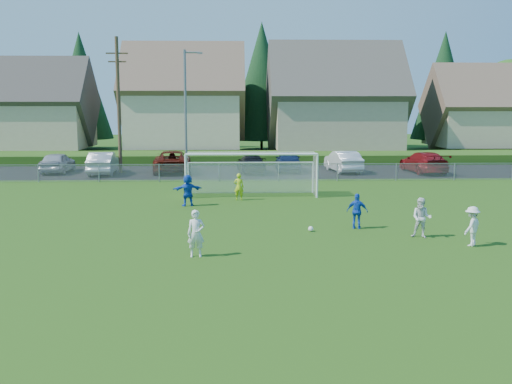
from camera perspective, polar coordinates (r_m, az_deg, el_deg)
ground at (r=18.72m, az=0.85°, el=-7.94°), size 160.00×160.00×0.00m
asphalt_lot at (r=45.74m, az=-0.84°, el=1.94°), size 60.00×60.00×0.00m
grass_embankment at (r=53.15m, az=-1.00°, el=3.31°), size 70.00×6.00×0.80m
soccer_ball at (r=24.91m, az=5.24°, el=-3.52°), size 0.22×0.22×0.22m
player_white_a at (r=20.79m, az=-5.73°, el=-3.96°), size 0.62×0.42×1.64m
player_white_b at (r=24.45m, az=15.49°, el=-2.39°), size 0.95×0.86×1.59m
player_white_c at (r=23.66m, az=19.88°, el=-3.08°), size 1.08×1.07×1.49m
player_blue_a at (r=25.60m, az=9.62°, el=-1.82°), size 0.95×0.60×1.50m
player_blue_b at (r=30.93m, az=-6.52°, el=0.17°), size 1.58×0.82×1.63m
goalkeeper at (r=32.55m, az=-1.64°, el=0.50°), size 0.58×0.41×1.47m
car_a at (r=47.58m, az=-18.39°, el=2.69°), size 1.85×4.55×1.55m
car_b at (r=45.60m, az=-14.38°, el=2.68°), size 2.09×5.09×1.64m
car_c at (r=45.86m, az=-7.96°, el=2.91°), size 3.21×6.14×1.65m
car_d at (r=45.03m, az=-0.45°, el=2.70°), size 2.24×4.81×1.36m
car_e at (r=46.01m, az=3.09°, el=2.96°), size 2.03×4.74×1.59m
car_f at (r=46.06m, az=8.30°, el=2.90°), size 2.31×5.07×1.61m
car_g at (r=46.87m, az=15.68°, el=2.75°), size 2.66×5.60×1.58m
soccer_goal at (r=34.18m, az=-0.47°, el=2.40°), size 7.42×1.90×2.50m
chainlink_fence at (r=40.20m, az=-0.69°, el=1.91°), size 52.06×0.06×1.20m
streetlight at (r=44.06m, az=-6.66°, el=7.93°), size 1.38×0.18×9.00m
utility_pole at (r=45.73m, az=-12.96°, el=8.18°), size 1.60×0.26×10.00m
houses_row at (r=60.48m, az=0.76°, el=10.53°), size 53.90×11.45×13.27m
tree_row at (r=66.70m, az=-0.31°, el=9.99°), size 65.98×12.36×13.80m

